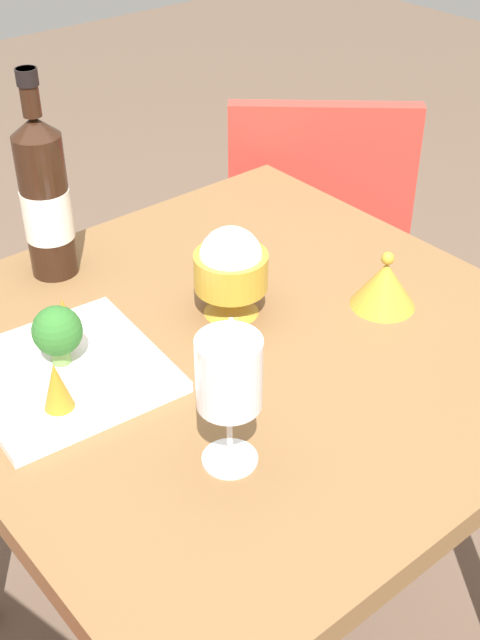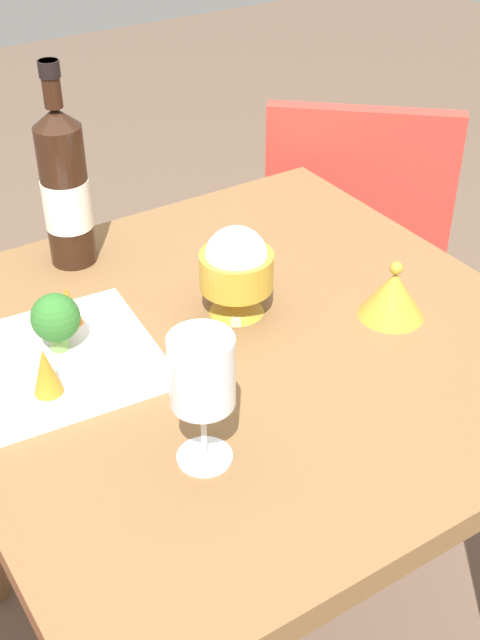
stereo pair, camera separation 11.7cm
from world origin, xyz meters
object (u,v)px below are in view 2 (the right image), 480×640
(broccoli_floret, at_px, (56,319))
(carrot_garnish_left, at_px, (68,305))
(serving_plate, at_px, (63,359))
(rice_bowl, at_px, (236,270))
(carrot_garnish_right, at_px, (46,371))
(chair_near_window, at_px, (355,231))
(wine_glass, at_px, (202,375))
(rice_bowl_lid, at_px, (393,294))
(wine_bottle, at_px, (65,188))

(broccoli_floret, relative_size, carrot_garnish_left, 1.38)
(carrot_garnish_left, bearing_deg, serving_plate, -31.61)
(rice_bowl, xyz_separation_m, carrot_garnish_left, (-0.09, -0.23, -0.03))
(rice_bowl, distance_m, carrot_garnish_right, 0.32)
(chair_near_window, relative_size, wine_glass, 4.75)
(wine_glass, bearing_deg, serving_plate, -164.88)
(carrot_garnish_left, height_order, carrot_garnish_right, carrot_garnish_right)
(serving_plate, bearing_deg, broccoli_floret, 166.52)
(wine_glass, distance_m, carrot_garnish_left, 0.34)
(chair_near_window, xyz_separation_m, carrot_garnish_left, (0.30, -0.80, 0.26))
(wine_glass, height_order, serving_plate, wine_glass)
(chair_near_window, bearing_deg, carrot_garnish_right, -112.43)
(chair_near_window, height_order, rice_bowl, rice_bowl)
(chair_near_window, bearing_deg, carrot_garnish_left, -117.73)
(rice_bowl_lid, relative_size, broccoli_floret, 1.17)
(wine_bottle, xyz_separation_m, rice_bowl, (0.27, 0.15, -0.06))
(wine_bottle, bearing_deg, carrot_garnish_right, -28.23)
(wine_bottle, bearing_deg, rice_bowl_lid, 39.44)
(rice_bowl, height_order, rice_bowl_lid, rice_bowl)
(broccoli_floret, height_order, carrot_garnish_left, broccoli_floret)
(chair_near_window, height_order, serving_plate, chair_near_window)
(carrot_garnish_right, bearing_deg, wine_glass, 30.27)
(serving_plate, relative_size, carrot_garnish_left, 4.36)
(wine_bottle, xyz_separation_m, broccoli_floret, (0.24, -0.12, -0.07))
(carrot_garnish_left, xyz_separation_m, carrot_garnish_right, (0.13, -0.08, 0.00))
(serving_plate, bearing_deg, wine_bottle, 153.57)
(chair_near_window, height_order, carrot_garnish_left, chair_near_window)
(serving_plate, bearing_deg, rice_bowl_lid, 71.46)
(chair_near_window, distance_m, serving_plate, 0.95)
(chair_near_window, distance_m, wine_bottle, 0.81)
(chair_near_window, xyz_separation_m, wine_bottle, (0.12, -0.72, 0.35))
(serving_plate, distance_m, carrot_garnish_right, 0.09)
(rice_bowl_lid, relative_size, serving_plate, 0.37)
(wine_bottle, bearing_deg, broccoli_floret, -27.18)
(carrot_garnish_left, bearing_deg, rice_bowl_lid, 62.48)
(wine_bottle, relative_size, rice_bowl_lid, 3.34)
(carrot_garnish_left, bearing_deg, wine_glass, 5.45)
(wine_bottle, height_order, serving_plate, wine_bottle)
(wine_glass, bearing_deg, carrot_garnish_left, -174.55)
(rice_bowl_lid, bearing_deg, chair_near_window, 143.90)
(chair_near_window, distance_m, wine_glass, 1.06)
(rice_bowl, distance_m, rice_bowl_lid, 0.24)
(serving_plate, bearing_deg, carrot_garnish_left, 148.39)
(chair_near_window, relative_size, serving_plate, 3.15)
(rice_bowl, relative_size, broccoli_floret, 1.65)
(broccoli_floret, relative_size, carrot_garnish_right, 1.25)
(chair_near_window, bearing_deg, serving_plate, -114.83)
(wine_bottle, relative_size, carrot_garnish_left, 5.38)
(serving_plate, bearing_deg, carrot_garnish_right, -34.70)
(broccoli_floret, bearing_deg, carrot_garnish_right, -31.22)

